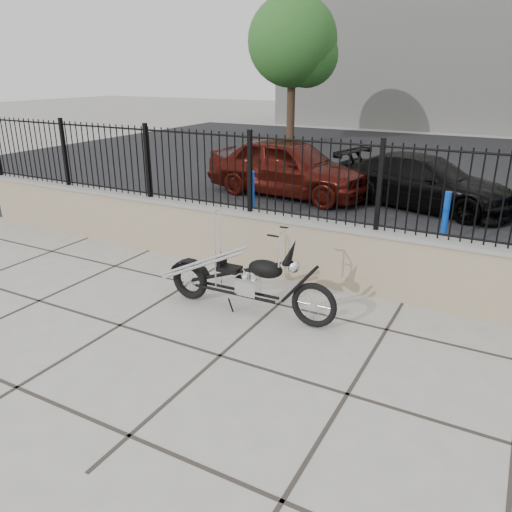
{
  "coord_description": "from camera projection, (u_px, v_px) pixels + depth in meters",
  "views": [
    {
      "loc": [
        2.69,
        -4.1,
        3.04
      ],
      "look_at": [
        -0.3,
        1.41,
        0.69
      ],
      "focal_mm": 35.0,
      "sensor_mm": 36.0,
      "label": 1
    }
  ],
  "objects": [
    {
      "name": "tree_left",
      "position": [
        292.0,
        37.0,
        20.18
      ],
      "size": [
        3.64,
        3.64,
        6.14
      ],
      "rotation": [
        0.0,
        0.0,
        -0.16
      ],
      "color": "#382619",
      "rests_on": "ground_plane"
    },
    {
      "name": "iron_fence",
      "position": [
        311.0,
        180.0,
        7.15
      ],
      "size": [
        14.0,
        0.08,
        1.2
      ],
      "primitive_type": "cube",
      "color": "black",
      "rests_on": "retaining_wall"
    },
    {
      "name": "ground_plane",
      "position": [
        220.0,
        356.0,
        5.64
      ],
      "size": [
        90.0,
        90.0,
        0.0
      ],
      "primitive_type": "plane",
      "color": "#99968E",
      "rests_on": "ground"
    },
    {
      "name": "bollard_a",
      "position": [
        251.0,
        197.0,
        10.48
      ],
      "size": [
        0.13,
        0.13,
        1.07
      ],
      "primitive_type": "cylinder",
      "rotation": [
        0.0,
        0.0,
        0.0
      ],
      "color": "#0B30AF",
      "rests_on": "ground_plane"
    },
    {
      "name": "car_black",
      "position": [
        424.0,
        182.0,
        11.53
      ],
      "size": [
        4.43,
        2.61,
        1.2
      ],
      "primitive_type": "imported",
      "rotation": [
        0.0,
        0.0,
        1.34
      ],
      "color": "black",
      "rests_on": "parking_lot"
    },
    {
      "name": "car_red",
      "position": [
        289.0,
        167.0,
        12.61
      ],
      "size": [
        4.44,
        2.13,
        1.46
      ],
      "primitive_type": "imported",
      "rotation": [
        0.0,
        0.0,
        1.47
      ],
      "color": "#400E09",
      "rests_on": "parking_lot"
    },
    {
      "name": "chopper_motorcycle",
      "position": [
        245.0,
        263.0,
        6.45
      ],
      "size": [
        2.31,
        0.46,
        1.38
      ],
      "primitive_type": null,
      "rotation": [
        0.0,
        0.0,
        0.03
      ],
      "color": "black",
      "rests_on": "ground_plane"
    },
    {
      "name": "bollard_b",
      "position": [
        445.0,
        218.0,
        9.1
      ],
      "size": [
        0.15,
        0.15,
        0.99
      ],
      "primitive_type": "cylinder",
      "rotation": [
        0.0,
        0.0,
        0.39
      ],
      "color": "#0C2BB8",
      "rests_on": "ground_plane"
    },
    {
      "name": "background_building",
      "position": [
        490.0,
        50.0,
        26.06
      ],
      "size": [
        22.0,
        6.0,
        8.0
      ],
      "primitive_type": "cube",
      "color": "beige",
      "rests_on": "ground_plane"
    },
    {
      "name": "retaining_wall",
      "position": [
        308.0,
        250.0,
        7.53
      ],
      "size": [
        14.0,
        0.36,
        0.96
      ],
      "primitive_type": "cube",
      "color": "gray",
      "rests_on": "ground_plane"
    },
    {
      "name": "parking_lot",
      "position": [
        430.0,
        171.0,
        15.93
      ],
      "size": [
        30.0,
        30.0,
        0.0
      ],
      "primitive_type": "plane",
      "color": "black",
      "rests_on": "ground"
    }
  ]
}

